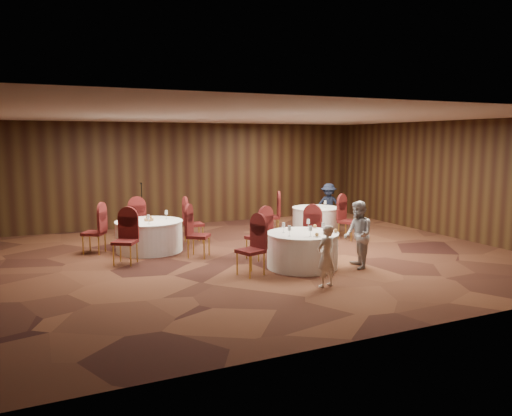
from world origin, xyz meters
name	(u,v)px	position (x,y,z in m)	size (l,w,h in m)	color
ground	(252,257)	(0.00, 0.00, 0.00)	(12.00, 12.00, 0.00)	black
room_shell	(252,172)	(0.00, 0.00, 1.96)	(12.00, 12.00, 12.00)	silver
table_main	(302,250)	(0.58, -1.30, 0.38)	(1.52, 1.52, 0.74)	white
table_left	(149,236)	(-2.00, 1.59, 0.38)	(1.61, 1.61, 0.74)	white
table_right	(316,220)	(2.92, 1.97, 0.38)	(1.37, 1.37, 0.74)	white
chairs_main	(277,240)	(0.29, -0.69, 0.50)	(2.78, 1.86, 1.00)	#460E14
chairs_left	(151,231)	(-1.97, 1.57, 0.50)	(3.15, 2.99, 1.00)	#460E14
chairs_right	(309,219)	(2.43, 1.54, 0.50)	(2.25, 2.25, 1.00)	#460E14
tabletop_main	(312,228)	(0.75, -1.39, 0.84)	(1.17, 1.03, 0.22)	silver
tabletop_left	(149,218)	(-2.00, 1.58, 0.82)	(0.91, 0.77, 0.22)	silver
tabletop_right	(325,202)	(3.09, 1.76, 0.90)	(0.08, 0.08, 0.22)	silver
mic_stand	(142,219)	(-1.64, 4.07, 0.41)	(0.24, 0.24, 1.46)	black
woman_a	(326,256)	(0.28, -2.70, 0.58)	(0.42, 0.28, 1.15)	white
woman_b	(358,235)	(1.61, -1.83, 0.71)	(0.69, 0.54, 1.42)	#AEADB2
man_c	(329,205)	(3.81, 2.69, 0.67)	(0.87, 0.50, 1.34)	black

